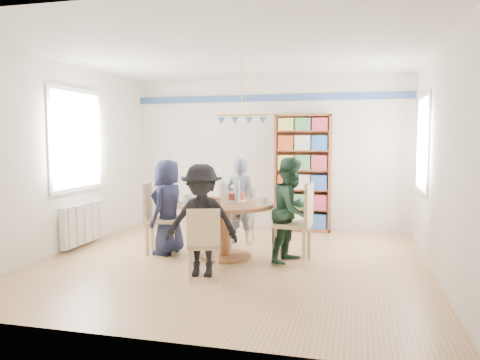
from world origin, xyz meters
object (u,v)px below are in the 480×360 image
(chair_near, at_px, (204,241))
(bookshelf, at_px, (303,174))
(dining_table, at_px, (226,217))
(chair_far, at_px, (242,212))
(chair_left, at_px, (156,214))
(chair_right, at_px, (299,219))
(person_far, at_px, (241,201))
(person_near, at_px, (202,220))
(radiator, at_px, (83,224))
(person_left, at_px, (168,207))
(person_right, at_px, (292,210))

(chair_near, xyz_separation_m, bookshelf, (0.75, 3.23, 0.54))
(dining_table, xyz_separation_m, chair_far, (-0.02, 1.05, -0.10))
(chair_left, xyz_separation_m, chair_right, (2.03, -0.00, 0.02))
(chair_far, relative_size, chair_near, 1.00)
(person_far, bearing_deg, person_near, 95.36)
(person_near, bearing_deg, chair_far, 82.96)
(radiator, height_order, chair_left, chair_left)
(dining_table, height_order, person_far, person_far)
(radiator, relative_size, chair_far, 1.19)
(chair_right, relative_size, chair_near, 1.24)
(radiator, xyz_separation_m, person_left, (1.42, -0.09, 0.32))
(dining_table, distance_m, bookshelf, 2.34)
(radiator, distance_m, bookshelf, 3.74)
(chair_right, distance_m, chair_near, 1.46)
(radiator, xyz_separation_m, chair_near, (2.31, -1.18, 0.11))
(radiator, xyz_separation_m, person_near, (2.23, -1.00, 0.31))
(radiator, bearing_deg, chair_left, -4.06)
(chair_far, bearing_deg, dining_table, -88.69)
(dining_table, xyz_separation_m, chair_left, (-1.03, 0.02, -0.00))
(chair_right, bearing_deg, bookshelf, 95.44)
(chair_left, xyz_separation_m, chair_near, (1.07, -1.10, -0.09))
(chair_left, height_order, chair_right, chair_right)
(chair_far, relative_size, person_right, 0.61)
(radiator, height_order, chair_near, chair_near)
(bookshelf, bearing_deg, chair_left, -130.57)
(chair_left, bearing_deg, radiator, 175.94)
(chair_left, height_order, chair_near, chair_left)
(chair_right, distance_m, person_left, 1.85)
(chair_right, xyz_separation_m, chair_far, (-1.02, 1.03, -0.11))
(dining_table, relative_size, person_right, 0.95)
(chair_left, bearing_deg, bookshelf, 49.43)
(radiator, height_order, person_near, person_near)
(chair_left, relative_size, chair_right, 0.96)
(chair_near, relative_size, bookshelf, 0.41)
(dining_table, xyz_separation_m, bookshelf, (0.80, 2.15, 0.45))
(person_far, xyz_separation_m, person_near, (-0.03, -1.78, 0.00))
(chair_near, distance_m, person_left, 1.43)
(dining_table, distance_m, chair_far, 1.06)
(person_left, relative_size, person_far, 1.01)
(dining_table, distance_m, person_right, 0.91)
(radiator, height_order, dining_table, dining_table)
(person_far, bearing_deg, chair_left, 46.82)
(bookshelf, bearing_deg, person_far, -122.65)
(person_far, bearing_deg, chair_near, 97.92)
(chair_near, bearing_deg, radiator, 152.88)
(dining_table, xyz_separation_m, chair_near, (0.04, -1.07, -0.09))
(person_far, relative_size, person_near, 1.00)
(chair_near, xyz_separation_m, person_far, (-0.06, 1.96, 0.20))
(dining_table, relative_size, person_near, 0.98)
(chair_right, bearing_deg, chair_near, -131.10)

